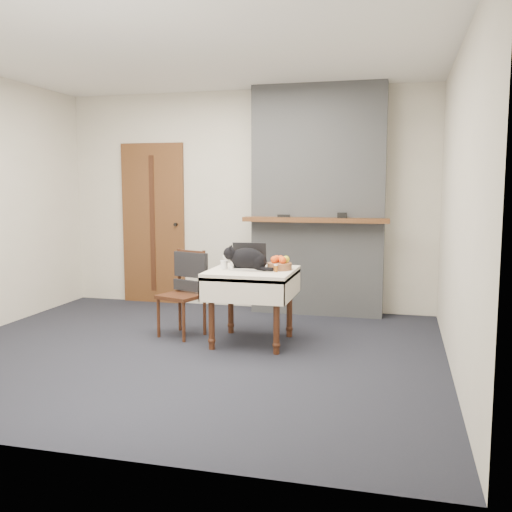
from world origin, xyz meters
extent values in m
plane|color=black|center=(0.00, 0.00, 0.00)|extent=(4.50, 4.50, 0.00)
cube|color=beige|center=(0.00, 2.00, 1.30)|extent=(4.50, 0.02, 2.60)
cube|color=beige|center=(2.25, 0.00, 1.30)|extent=(0.02, 4.00, 2.60)
cube|color=white|center=(0.00, 0.00, 2.60)|extent=(4.50, 4.00, 0.02)
cube|color=brown|center=(-1.20, 1.98, 1.00)|extent=(0.82, 0.05, 2.00)
cube|color=#3E1E10|center=(-1.20, 1.95, 1.00)|extent=(0.06, 0.01, 1.70)
cylinder|color=black|center=(-0.88, 1.93, 1.00)|extent=(0.04, 0.06, 0.04)
cube|color=gray|center=(0.90, 1.85, 1.30)|extent=(1.50, 0.30, 2.60)
cube|color=brown|center=(0.90, 1.61, 1.10)|extent=(1.62, 0.18, 0.05)
cube|color=black|center=(0.55, 1.61, 1.14)|extent=(0.14, 0.04, 0.03)
cube|color=black|center=(1.20, 1.61, 1.16)|extent=(0.10, 0.07, 0.06)
cylinder|color=#3E1E10|center=(0.19, 0.13, 0.32)|extent=(0.06, 0.06, 0.64)
sphere|color=#3E1E10|center=(0.19, 0.13, 0.08)|extent=(0.07, 0.07, 0.07)
cylinder|color=#3E1E10|center=(0.79, 0.13, 0.32)|extent=(0.06, 0.06, 0.64)
sphere|color=#3E1E10|center=(0.79, 0.13, 0.08)|extent=(0.07, 0.07, 0.07)
cylinder|color=#3E1E10|center=(0.19, 0.73, 0.32)|extent=(0.06, 0.06, 0.64)
sphere|color=#3E1E10|center=(0.19, 0.73, 0.08)|extent=(0.07, 0.07, 0.07)
cylinder|color=#3E1E10|center=(0.79, 0.73, 0.32)|extent=(0.06, 0.06, 0.64)
sphere|color=#3E1E10|center=(0.79, 0.73, 0.08)|extent=(0.07, 0.07, 0.07)
cube|color=#EFE0CA|center=(0.49, 0.43, 0.67)|extent=(0.78, 0.78, 0.06)
cube|color=#EFE0CA|center=(0.49, 0.04, 0.56)|extent=(0.78, 0.01, 0.22)
cube|color=#EFE0CA|center=(0.49, 0.81, 0.56)|extent=(0.78, 0.01, 0.22)
cube|color=#EFE0CA|center=(0.11, 0.43, 0.56)|extent=(0.01, 0.78, 0.22)
cube|color=#EFE0CA|center=(0.88, 0.43, 0.56)|extent=(0.01, 0.78, 0.22)
cube|color=#B7B7BC|center=(0.44, 0.44, 0.71)|extent=(0.34, 0.25, 0.02)
cube|color=black|center=(0.44, 0.44, 0.72)|extent=(0.28, 0.18, 0.00)
cube|color=black|center=(0.43, 0.58, 0.83)|extent=(0.33, 0.09, 0.22)
cube|color=#ACDAFB|center=(0.43, 0.58, 0.83)|extent=(0.30, 0.08, 0.20)
ellipsoid|color=black|center=(0.45, 0.39, 0.80)|extent=(0.34, 0.22, 0.21)
ellipsoid|color=black|center=(0.55, 0.40, 0.78)|extent=(0.19, 0.20, 0.17)
sphere|color=black|center=(0.29, 0.37, 0.85)|extent=(0.13, 0.13, 0.12)
ellipsoid|color=white|center=(0.25, 0.36, 0.82)|extent=(0.06, 0.07, 0.06)
ellipsoid|color=white|center=(0.32, 0.37, 0.76)|extent=(0.06, 0.07, 0.08)
cone|color=black|center=(0.31, 0.34, 0.91)|extent=(0.04, 0.05, 0.05)
cone|color=black|center=(0.30, 0.40, 0.91)|extent=(0.04, 0.05, 0.05)
cylinder|color=black|center=(0.63, 0.34, 0.72)|extent=(0.18, 0.08, 0.04)
sphere|color=white|center=(0.32, 0.33, 0.72)|extent=(0.04, 0.04, 0.04)
sphere|color=white|center=(0.31, 0.41, 0.72)|extent=(0.04, 0.04, 0.04)
cylinder|color=white|center=(0.22, 0.41, 0.74)|extent=(0.07, 0.07, 0.08)
cylinder|color=#9C5013|center=(0.74, 0.33, 0.73)|extent=(0.03, 0.03, 0.06)
cylinder|color=silver|center=(0.74, 0.33, 0.76)|extent=(0.03, 0.03, 0.01)
cylinder|color=#99613D|center=(0.74, 0.48, 0.73)|extent=(0.23, 0.23, 0.06)
sphere|color=#FF5215|center=(0.70, 0.45, 0.80)|extent=(0.07, 0.07, 0.07)
sphere|color=#FF5215|center=(0.78, 0.45, 0.80)|extent=(0.07, 0.07, 0.07)
sphere|color=#FF5215|center=(0.74, 0.53, 0.80)|extent=(0.07, 0.07, 0.07)
sphere|color=yellow|center=(0.80, 0.51, 0.80)|extent=(0.07, 0.07, 0.07)
sphere|color=#FF5215|center=(0.71, 0.52, 0.80)|extent=(0.07, 0.07, 0.07)
cube|color=black|center=(0.69, 0.46, 0.70)|extent=(0.13, 0.02, 0.01)
cube|color=#3E1E10|center=(-0.24, 0.49, 0.40)|extent=(0.47, 0.47, 0.04)
cylinder|color=#3E1E10|center=(-0.45, 0.39, 0.20)|extent=(0.03, 0.03, 0.40)
cylinder|color=#3E1E10|center=(-0.14, 0.29, 0.20)|extent=(0.03, 0.03, 0.40)
cylinder|color=#3E1E10|center=(-0.34, 0.70, 0.20)|extent=(0.03, 0.03, 0.40)
cylinder|color=#3E1E10|center=(-0.04, 0.59, 0.20)|extent=(0.03, 0.03, 0.40)
cylinder|color=#3E1E10|center=(-0.34, 0.70, 0.62)|extent=(0.03, 0.03, 0.44)
cylinder|color=#3E1E10|center=(-0.04, 0.59, 0.62)|extent=(0.03, 0.03, 0.44)
cube|color=#3E1E10|center=(-0.19, 0.64, 0.71)|extent=(0.31, 0.13, 0.25)
cube|color=black|center=(-0.20, 0.64, 0.69)|extent=(0.39, 0.18, 0.25)
camera|label=1|loc=(1.82, -4.65, 1.48)|focal=40.00mm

